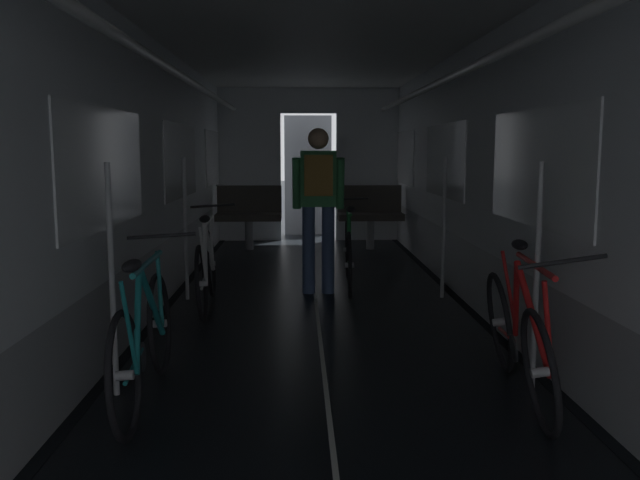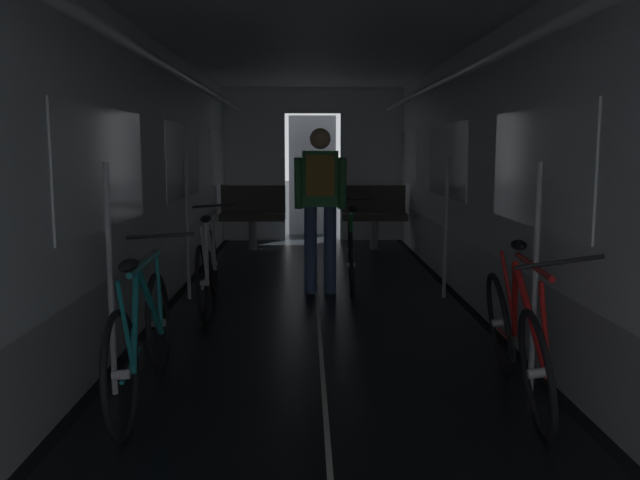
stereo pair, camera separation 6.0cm
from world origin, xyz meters
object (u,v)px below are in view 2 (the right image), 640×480
object	(u,v)px
bicycle_white	(208,268)
bicycle_green_in_aisle	(351,252)
bench_seat_far_right	(374,211)
person_cyclist_aisle	(320,195)
bicycle_red	(517,336)
bicycle_teal	(142,338)
bench_seat_far_left	(253,211)

from	to	relation	value
bicycle_white	bicycle_green_in_aisle	xyz separation A→B (m)	(1.39, 0.89, 0.00)
bench_seat_far_right	person_cyclist_aisle	bearing A→B (deg)	-105.31
bicycle_white	bicycle_red	xyz separation A→B (m)	(2.16, -2.33, -0.00)
bicycle_white	bicycle_red	bearing A→B (deg)	-47.25
bicycle_teal	bicycle_white	distance (m)	2.33
bench_seat_far_left	bicycle_red	xyz separation A→B (m)	(2.04, -6.10, -0.19)
bicycle_white	person_cyclist_aisle	distance (m)	1.38
person_cyclist_aisle	bicycle_teal	bearing A→B (deg)	-110.44
bicycle_white	bicycle_teal	bearing A→B (deg)	-91.04
bench_seat_far_right	bicycle_green_in_aisle	bearing A→B (deg)	-100.48
bench_seat_far_left	bicycle_teal	xyz separation A→B (m)	(-0.16, -6.10, -0.18)
bench_seat_far_left	bicycle_white	xyz separation A→B (m)	(-0.12, -3.76, -0.18)
bicycle_teal	bicycle_green_in_aisle	world-z (taller)	bicycle_teal
person_cyclist_aisle	bicycle_white	bearing A→B (deg)	-149.64
bench_seat_far_left	bicycle_white	size ratio (longest dim) A/B	0.58
bench_seat_far_left	person_cyclist_aisle	xyz separation A→B (m)	(0.94, -3.14, 0.45)
bicycle_red	bench_seat_far_left	bearing A→B (deg)	108.47
bicycle_white	person_cyclist_aisle	xyz separation A→B (m)	(1.06, 0.62, 0.63)
bicycle_white	bicycle_red	world-z (taller)	bicycle_red
bicycle_white	person_cyclist_aisle	bearing A→B (deg)	30.36
bench_seat_far_right	bicycle_green_in_aisle	xyz separation A→B (m)	(-0.53, -2.88, -0.18)
bicycle_red	bicycle_teal	bearing A→B (deg)	-179.98
bench_seat_far_left	bicycle_red	world-z (taller)	bicycle_red
bicycle_teal	person_cyclist_aisle	world-z (taller)	person_cyclist_aisle
bench_seat_far_right	person_cyclist_aisle	size ratio (longest dim) A/B	0.58
bench_seat_far_left	bicycle_green_in_aisle	xyz separation A→B (m)	(1.27, -2.88, -0.18)
bicycle_green_in_aisle	bicycle_white	bearing A→B (deg)	-147.40
bicycle_teal	bicycle_red	world-z (taller)	bicycle_red
bicycle_teal	bicycle_red	distance (m)	2.20
bench_seat_far_right	person_cyclist_aisle	xyz separation A→B (m)	(-0.86, -3.14, 0.45)
bench_seat_far_left	person_cyclist_aisle	distance (m)	3.31
bicycle_white	bicycle_green_in_aisle	world-z (taller)	bicycle_white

